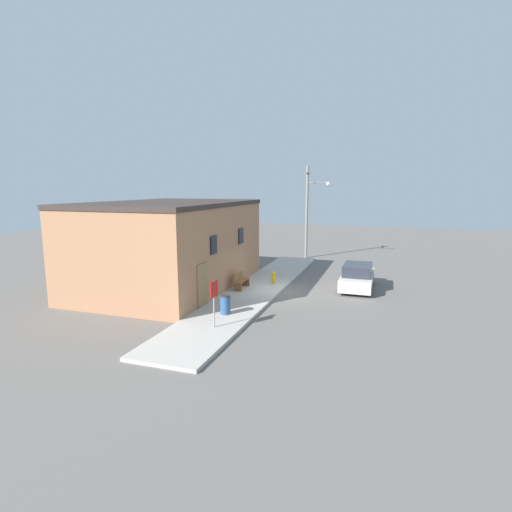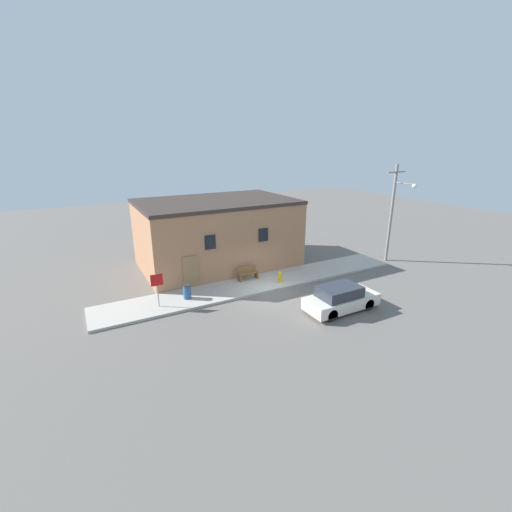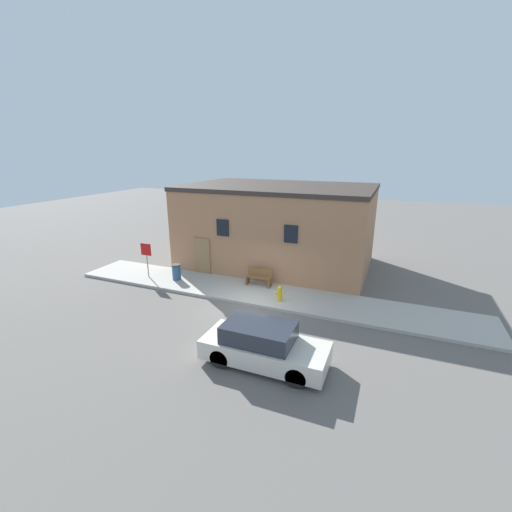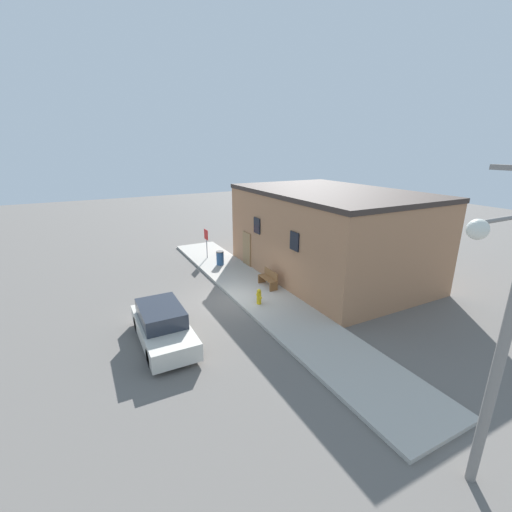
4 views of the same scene
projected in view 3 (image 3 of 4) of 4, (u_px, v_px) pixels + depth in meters
name	position (u px, v px, depth m)	size (l,w,h in m)	color
ground_plane	(250.00, 306.00, 15.77)	(80.00, 80.00, 0.00)	#66605B
sidewalk	(261.00, 294.00, 17.00)	(20.56, 2.82, 0.15)	#B2ADA3
brick_building	(278.00, 226.00, 20.98)	(11.01, 7.22, 4.92)	#A87551
fire_hydrant	(280.00, 293.00, 15.90)	(0.45, 0.22, 0.74)	gold
stop_sign	(146.00, 254.00, 18.67)	(0.66, 0.06, 1.91)	gray
bench	(259.00, 277.00, 17.74)	(1.34, 0.44, 0.88)	brown
trash_bin	(176.00, 272.00, 18.53)	(0.47, 0.47, 0.86)	#2D517F
parked_car	(263.00, 345.00, 11.36)	(4.19, 1.71, 1.43)	black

